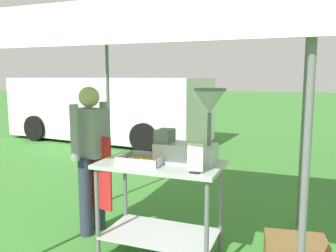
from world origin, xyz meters
TOP-DOWN VIEW (x-y plane):
  - ground_plane at (0.00, 6.00)m, footprint 70.00×70.00m
  - stall_canopy at (-0.01, 1.14)m, footprint 2.67×2.24m
  - donut_cart at (-0.01, 1.04)m, footprint 1.14×0.66m
  - donut_tray at (-0.17, 0.98)m, footprint 0.41×0.33m
  - donut_fryer at (0.26, 1.13)m, footprint 0.64×0.29m
  - menu_sign at (0.39, 0.81)m, footprint 0.13×0.05m
  - vendor at (-0.91, 1.26)m, footprint 0.46×0.54m
  - van_white at (-3.71, 6.32)m, footprint 5.63×2.48m

SIDE VIEW (x-z plane):
  - ground_plane at x=0.00m, z-range 0.00..0.00m
  - donut_cart at x=-0.01m, z-range 0.19..1.11m
  - van_white at x=-3.71m, z-range 0.03..1.72m
  - vendor at x=-0.91m, z-range 0.10..1.71m
  - donut_tray at x=-0.17m, z-range 0.90..0.98m
  - menu_sign at x=0.39m, z-range 0.90..1.15m
  - donut_fryer at x=0.26m, z-range 0.84..1.54m
  - stall_canopy at x=-0.01m, z-range 1.01..3.20m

